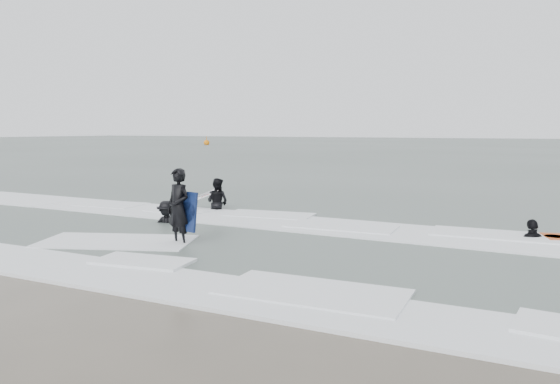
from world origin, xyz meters
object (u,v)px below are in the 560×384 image
at_px(surfer_wading, 217,211).
at_px(surfer_right_near, 532,241).
at_px(surfer_centre, 179,246).
at_px(buoy, 207,143).
at_px(surfer_breaker, 167,225).

distance_m(surfer_wading, surfer_right_near, 9.97).
height_order(surfer_centre, surfer_right_near, surfer_centre).
bearing_deg(surfer_right_near, surfer_centre, -6.38).
bearing_deg(buoy, surfer_breaker, -55.89).
xyz_separation_m(surfer_centre, surfer_right_near, (7.61, 4.55, 0.00)).
height_order(surfer_centre, surfer_breaker, surfer_centre).
bearing_deg(surfer_breaker, surfer_right_near, -7.39).
relative_size(surfer_breaker, surfer_right_near, 0.92).
xyz_separation_m(surfer_breaker, buoy, (-44.55, 65.78, 0.42)).
height_order(surfer_centre, buoy, buoy).
bearing_deg(buoy, surfer_right_near, -49.42).
bearing_deg(surfer_wading, surfer_right_near, 178.02).
xyz_separation_m(surfer_wading, buoy, (-44.36, 62.79, 0.42)).
xyz_separation_m(surfer_breaker, surfer_right_near, (9.75, 2.38, 0.00)).
distance_m(surfer_breaker, buoy, 79.45).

